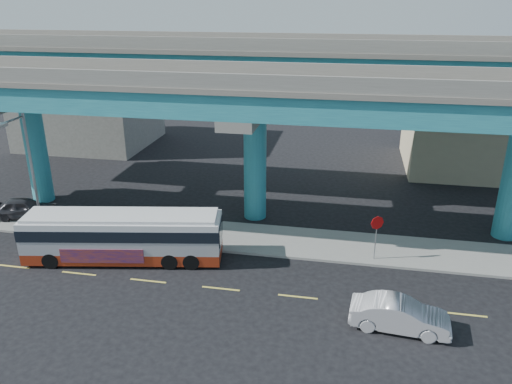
% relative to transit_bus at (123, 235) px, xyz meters
% --- Properties ---
extents(ground, '(120.00, 120.00, 0.00)m').
position_rel_transit_bus_xyz_m(ground, '(6.16, -1.67, -1.56)').
color(ground, black).
rests_on(ground, ground).
extents(sidewalk, '(70.00, 4.00, 0.15)m').
position_rel_transit_bus_xyz_m(sidewalk, '(6.16, 3.83, -1.49)').
color(sidewalk, gray).
rests_on(sidewalk, ground).
extents(lane_markings, '(58.00, 0.12, 0.01)m').
position_rel_transit_bus_xyz_m(lane_markings, '(6.16, -1.97, -1.55)').
color(lane_markings, '#D8C64C').
rests_on(lane_markings, ground).
extents(viaduct, '(52.00, 12.40, 11.70)m').
position_rel_transit_bus_xyz_m(viaduct, '(6.16, 7.43, 7.58)').
color(viaduct, '#216A7E').
rests_on(viaduct, ground).
extents(building_beige, '(14.00, 10.23, 7.00)m').
position_rel_transit_bus_xyz_m(building_beige, '(24.16, 21.31, 1.95)').
color(building_beige, tan).
rests_on(building_beige, ground).
extents(building_concrete, '(12.00, 10.00, 9.00)m').
position_rel_transit_bus_xyz_m(building_concrete, '(-13.84, 22.33, 2.94)').
color(building_concrete, gray).
rests_on(building_concrete, ground).
extents(transit_bus, '(11.34, 4.29, 2.85)m').
position_rel_transit_bus_xyz_m(transit_bus, '(0.00, 0.00, 0.00)').
color(transit_bus, maroon).
rests_on(transit_bus, ground).
extents(sedan, '(2.33, 4.71, 1.46)m').
position_rel_transit_bus_xyz_m(sedan, '(14.95, -3.67, -0.83)').
color(sedan, '#B1B1B6').
rests_on(sedan, ground).
extents(parked_car, '(3.61, 4.80, 1.36)m').
position_rel_transit_bus_xyz_m(parked_car, '(-9.03, 3.92, -0.73)').
color(parked_car, '#2C2C31').
rests_on(parked_car, sidewalk).
extents(street_lamp, '(0.50, 2.49, 7.61)m').
position_rel_transit_bus_xyz_m(street_lamp, '(-6.76, 1.77, 3.54)').
color(street_lamp, gray).
rests_on(street_lamp, sidewalk).
extents(stop_sign, '(0.72, 0.39, 2.65)m').
position_rel_transit_bus_xyz_m(stop_sign, '(14.02, 2.50, 0.51)').
color(stop_sign, gray).
rests_on(stop_sign, sidewalk).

